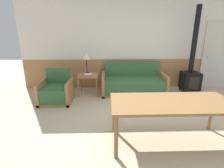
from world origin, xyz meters
TOP-DOWN VIEW (x-y plane):
  - ground_plane at (0.00, 0.00)m, footprint 16.00×16.00m
  - wall_back at (0.00, 2.63)m, footprint 7.20×0.06m
  - couch at (-0.24, 2.07)m, footprint 1.83×0.87m
  - armchair at (-2.31, 1.47)m, footprint 0.80×0.78m
  - side_table at (-1.54, 2.01)m, footprint 0.57×0.57m
  - table_lamp at (-1.57, 2.11)m, footprint 0.23×0.23m
  - book_stack at (-1.53, 1.91)m, footprint 0.23×0.17m
  - dining_table at (0.01, -0.31)m, footprint 1.91×0.84m
  - wood_stove at (1.44, 2.08)m, footprint 0.48×0.50m
  - entry_door at (2.44, 2.57)m, footprint 0.92×0.09m

SIDE VIEW (x-z plane):
  - ground_plane at x=0.00m, z-range 0.00..0.00m
  - armchair at x=-2.31m, z-range -0.15..0.66m
  - couch at x=-0.24m, z-range -0.17..0.69m
  - side_table at x=-1.54m, z-range 0.20..0.77m
  - book_stack at x=-1.53m, z-range 0.57..0.63m
  - wood_stove at x=1.44m, z-range -0.59..1.84m
  - dining_table at x=0.01m, z-range 0.29..1.02m
  - entry_door at x=2.44m, z-range 0.00..2.03m
  - table_lamp at x=-1.57m, z-range 0.75..1.36m
  - wall_back at x=0.00m, z-range 0.00..2.70m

